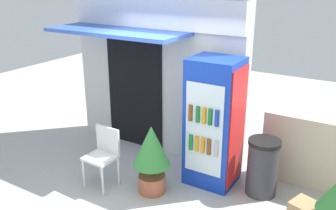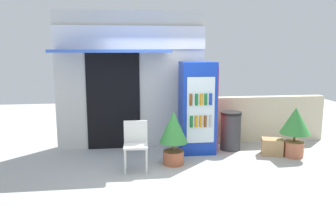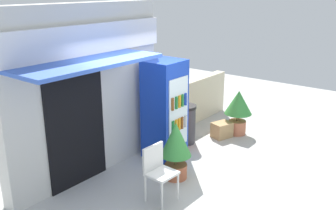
% 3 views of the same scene
% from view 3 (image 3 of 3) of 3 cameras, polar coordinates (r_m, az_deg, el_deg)
% --- Properties ---
extents(ground, '(16.00, 16.00, 0.00)m').
position_cam_3_polar(ground, '(6.75, 2.26, -11.83)').
color(ground, '#B2B2AD').
extents(storefront_building, '(3.32, 1.24, 3.07)m').
position_cam_3_polar(storefront_building, '(6.67, -12.35, 2.18)').
color(storefront_building, silver).
rests_on(storefront_building, ground).
extents(drink_cooler, '(0.75, 0.72, 1.98)m').
position_cam_3_polar(drink_cooler, '(7.42, -0.43, -0.66)').
color(drink_cooler, '#1438B2').
rests_on(drink_cooler, ground).
extents(plastic_chair, '(0.46, 0.43, 0.92)m').
position_cam_3_polar(plastic_chair, '(6.05, -1.55, -9.65)').
color(plastic_chair, silver).
rests_on(plastic_chair, ground).
extents(potted_plant_near_shop, '(0.55, 0.55, 1.06)m').
position_cam_3_polar(potted_plant_near_shop, '(6.65, 1.21, -6.19)').
color(potted_plant_near_shop, '#AD5B3D').
rests_on(potted_plant_near_shop, ground).
extents(potted_plant_curbside, '(0.63, 0.63, 1.05)m').
position_cam_3_polar(potted_plant_curbside, '(8.77, 10.66, -0.33)').
color(potted_plant_curbside, '#BC6B4C').
rests_on(potted_plant_curbside, ground).
extents(trash_bin, '(0.47, 0.47, 0.86)m').
position_cam_3_polar(trash_bin, '(8.22, 2.65, -2.91)').
color(trash_bin, '#38383D').
rests_on(trash_bin, ground).
extents(stone_boundary_wall, '(2.69, 0.24, 1.10)m').
position_cam_3_polar(stone_boundary_wall, '(9.41, 3.79, 0.52)').
color(stone_boundary_wall, beige).
rests_on(stone_boundary_wall, ground).
extents(cardboard_box, '(0.51, 0.44, 0.35)m').
position_cam_3_polar(cardboard_box, '(8.68, 8.22, -3.78)').
color(cardboard_box, tan).
rests_on(cardboard_box, ground).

